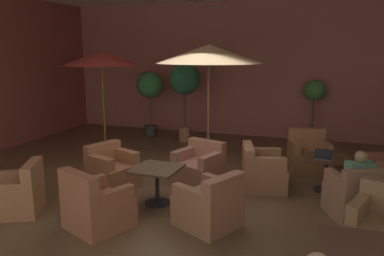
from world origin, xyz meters
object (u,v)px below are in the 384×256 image
(armchair_mid_center_east, at_px, (383,229))
(patron_blue_shirt, at_px, (360,173))
(cafe_table_front_left, at_px, (326,165))
(potted_tree_right_corner, at_px, (150,89))
(cafe_table_front_right, at_px, (157,176))
(cafe_table_mid_center, at_px, (357,255))
(armchair_front_left_east, at_px, (308,156))
(armchair_rear_right_north, at_px, (18,194))
(potted_tree_left_corner, at_px, (314,98))
(armchair_front_left_south, at_px, (262,172))
(armchair_front_right_west, at_px, (96,207))
(armchair_front_left_west, at_px, (359,198))
(armchair_front_right_south, at_px, (112,171))
(potted_tree_mid_left, at_px, (185,82))
(patio_umbrella_tall_red, at_px, (101,59))
(armchair_front_right_east, at_px, (199,168))
(armchair_front_right_north, at_px, (209,206))
(iced_drink_cup, at_px, (328,153))
(open_laptop, at_px, (324,156))
(patio_umbrella_center_beige, at_px, (209,54))

(armchair_mid_center_east, xyz_separation_m, patron_blue_shirt, (-0.22, 1.04, 0.39))
(cafe_table_front_left, bearing_deg, potted_tree_right_corner, 148.00)
(cafe_table_front_right, distance_m, cafe_table_mid_center, 3.34)
(armchair_front_left_east, xyz_separation_m, patron_blue_shirt, (0.79, -2.14, 0.39))
(armchair_rear_right_north, bearing_deg, potted_tree_left_corner, 55.91)
(armchair_front_left_south, distance_m, cafe_table_front_right, 2.01)
(potted_tree_left_corner, distance_m, potted_tree_right_corner, 4.70)
(armchair_front_right_west, bearing_deg, armchair_front_left_west, 23.94)
(cafe_table_front_right, bearing_deg, armchair_front_right_south, 159.63)
(potted_tree_mid_left, relative_size, potted_tree_right_corner, 1.15)
(armchair_front_left_west, distance_m, patio_umbrella_tall_red, 6.78)
(armchair_front_right_east, height_order, potted_tree_left_corner, potted_tree_left_corner)
(cafe_table_front_right, height_order, potted_tree_mid_left, potted_tree_mid_left)
(armchair_front_right_north, xyz_separation_m, armchair_front_right_west, (-1.53, -0.57, 0.01))
(armchair_front_right_west, height_order, potted_tree_left_corner, potted_tree_left_corner)
(armchair_mid_center_east, xyz_separation_m, iced_drink_cup, (-0.64, 2.13, 0.36))
(armchair_front_left_south, xyz_separation_m, open_laptop, (1.06, 0.14, 0.36))
(armchair_front_right_east, xyz_separation_m, armchair_front_right_south, (-1.47, -0.71, 0.01))
(armchair_front_left_south, relative_size, patron_blue_shirt, 1.63)
(armchair_front_left_west, relative_size, potted_tree_left_corner, 0.59)
(armchair_front_right_south, bearing_deg, armchair_front_left_east, 33.44)
(armchair_front_right_west, distance_m, patio_umbrella_center_beige, 4.37)
(armchair_front_right_south, bearing_deg, cafe_table_mid_center, -26.73)
(armchair_front_left_east, xyz_separation_m, potted_tree_left_corner, (0.00, 2.57, 0.94))
(armchair_front_left_west, distance_m, patron_blue_shirt, 0.39)
(armchair_front_right_east, distance_m, cafe_table_mid_center, 3.74)
(armchair_front_right_south, bearing_deg, armchair_front_right_east, 25.76)
(armchair_front_left_east, bearing_deg, armchair_front_right_west, -126.52)
(iced_drink_cup, bearing_deg, armchair_front_left_south, -162.23)
(armchair_front_right_west, xyz_separation_m, armchair_rear_right_north, (-1.46, 0.05, -0.02))
(patio_umbrella_center_beige, bearing_deg, armchair_front_left_south, -44.08)
(armchair_front_left_west, bearing_deg, armchair_front_right_south, -178.76)
(armchair_rear_right_north, bearing_deg, armchair_front_right_east, 43.33)
(armchair_front_right_north, distance_m, armchair_front_right_west, 1.63)
(armchair_front_right_south, bearing_deg, potted_tree_right_corner, 106.10)
(armchair_rear_right_north, relative_size, potted_tree_left_corner, 0.56)
(cafe_table_front_left, bearing_deg, armchair_front_right_east, -169.13)
(patron_blue_shirt, relative_size, iced_drink_cup, 5.44)
(armchair_front_left_south, bearing_deg, armchair_front_right_west, -130.41)
(cafe_table_front_left, distance_m, armchair_mid_center_east, 2.17)
(iced_drink_cup, bearing_deg, armchair_front_right_east, -167.45)
(armchair_rear_right_north, bearing_deg, armchair_front_left_south, 33.68)
(armchair_front_right_south, height_order, patio_umbrella_tall_red, patio_umbrella_tall_red)
(potted_tree_left_corner, bearing_deg, armchair_front_left_west, -80.42)
(armchair_front_left_south, relative_size, cafe_table_front_right, 1.27)
(cafe_table_mid_center, bearing_deg, potted_tree_right_corner, 129.83)
(cafe_table_front_right, relative_size, armchair_front_right_north, 0.73)
(armchair_front_right_south, relative_size, armchair_front_right_west, 0.94)
(armchair_front_left_west, relative_size, armchair_front_right_east, 1.04)
(cafe_table_front_left, height_order, patron_blue_shirt, patron_blue_shirt)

